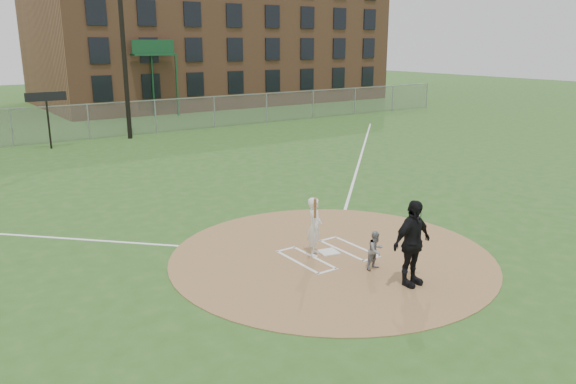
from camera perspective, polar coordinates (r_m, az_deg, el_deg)
ground at (r=14.78m, az=4.43°, el=-6.54°), size 140.00×140.00×0.00m
dirt_circle at (r=14.77m, az=4.44°, el=-6.50°), size 8.40×8.40×0.02m
home_plate at (r=14.96m, az=4.14°, el=-6.11°), size 0.56×0.56×0.03m
foul_line_first at (r=26.99m, az=7.33°, el=3.35°), size 17.04×17.04×0.01m
catcher at (r=13.90m, az=8.89°, el=-5.87°), size 0.51×0.42×0.97m
umpire at (r=13.01m, az=12.49°, el=-5.10°), size 1.21×0.57×2.01m
batters_boxes at (r=14.88m, az=4.07°, el=-6.28°), size 2.08×1.88×0.01m
batter_at_plate at (r=14.53m, az=2.72°, el=-3.51°), size 0.83×1.00×1.78m
outfield_fence at (r=34.06m, az=-19.61°, el=6.75°), size 56.08×0.08×2.03m
brick_warehouse at (r=54.55m, az=-7.98°, el=17.10°), size 30.00×17.17×15.00m
light_pole at (r=33.42m, az=-16.57°, el=16.50°), size 1.20×0.30×12.22m
scoreboard_sign at (r=31.60m, az=-23.34°, el=8.33°), size 2.00×0.10×2.93m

